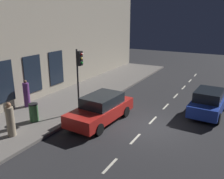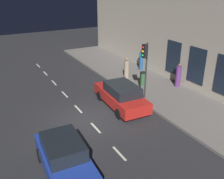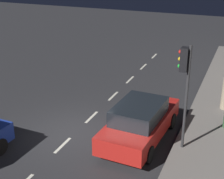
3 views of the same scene
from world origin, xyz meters
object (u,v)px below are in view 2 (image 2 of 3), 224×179
pedestrian_2 (141,60)px  trash_bin (143,79)px  pedestrian_1 (178,76)px  parked_car_1 (121,95)px  traffic_light (145,59)px  pedestrian_0 (127,69)px  parked_car_0 (65,157)px

pedestrian_2 → trash_bin: bearing=14.6°
pedestrian_1 → parked_car_1: bearing=-163.0°
pedestrian_1 → traffic_light: bearing=-157.5°
pedestrian_0 → pedestrian_1: size_ratio=0.98×
trash_bin → pedestrian_1: bearing=-34.8°
parked_car_0 → trash_bin: size_ratio=4.00×
parked_car_1 → trash_bin: 3.83m
pedestrian_1 → trash_bin: 2.63m
parked_car_0 → traffic_light: bearing=-147.1°
parked_car_0 → parked_car_1: (5.26, 4.19, 0.00)m
pedestrian_0 → trash_bin: bearing=-140.6°
traffic_light → parked_car_1: 2.78m
traffic_light → parked_car_1: (-1.60, 0.20, -2.26)m
pedestrian_1 → trash_bin: (-2.15, 1.49, -0.30)m
parked_car_1 → pedestrian_0: (2.86, 3.91, 0.17)m
traffic_light → pedestrian_0: (1.27, 4.11, -2.09)m
pedestrian_2 → trash_bin: 3.74m
parked_car_0 → pedestrian_1: bearing=-153.1°
parked_car_1 → trash_bin: bearing=35.9°
parked_car_0 → pedestrian_2: size_ratio=2.27×
traffic_light → parked_car_0: bearing=-149.9°
parked_car_1 → pedestrian_0: bearing=57.0°
parked_car_0 → parked_car_1: 6.72m
parked_car_0 → trash_bin: parked_car_0 is taller
parked_car_1 → pedestrian_0: size_ratio=2.66×
traffic_light → parked_car_0: (-6.86, -3.98, -2.26)m
pedestrian_0 → trash_bin: size_ratio=1.70×
traffic_light → trash_bin: traffic_light is taller
parked_car_0 → pedestrian_1: 11.65m
traffic_light → pedestrian_1: 4.37m
traffic_light → parked_car_0: 8.25m
parked_car_1 → parked_car_0: bearing=-138.3°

